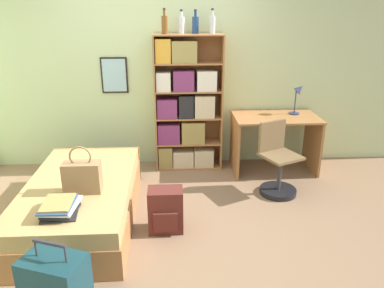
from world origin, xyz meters
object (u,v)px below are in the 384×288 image
(bookcase, at_px, (185,108))
(bottle_brown, at_px, (181,24))
(desk_chair, at_px, (277,170))
(backpack, at_px, (166,210))
(bed, at_px, (82,200))
(handbag, at_px, (82,176))
(book_stack_on_bed, at_px, (59,207))
(bottle_blue, at_px, (212,24))
(desk, at_px, (275,134))
(bottle_clear, at_px, (195,24))
(desk_lamp, at_px, (298,94))
(bottle_green, at_px, (165,24))

(bookcase, xyz_separation_m, bottle_brown, (-0.03, 0.01, 1.04))
(desk_chair, height_order, backpack, desk_chair)
(desk_chair, bearing_deg, bed, -167.18)
(handbag, distance_m, book_stack_on_bed, 0.42)
(bottle_blue, xyz_separation_m, desk_chair, (0.70, -0.85, -1.60))
(handbag, height_order, book_stack_on_bed, handbag)
(bookcase, xyz_separation_m, desk, (1.17, -0.17, -0.32))
(desk_chair, bearing_deg, handbag, -160.73)
(book_stack_on_bed, distance_m, desk_chair, 2.46)
(desk, relative_size, backpack, 2.46)
(bottle_clear, distance_m, desk, 1.72)
(bed, xyz_separation_m, bottle_brown, (1.08, 1.32, 1.65))
(bottle_brown, relative_size, desk_lamp, 0.69)
(desk, bearing_deg, bottle_green, 174.50)
(bed, distance_m, desk_chair, 2.21)
(handbag, height_order, desk_lamp, desk_lamp)
(handbag, bearing_deg, bookcase, 56.67)
(book_stack_on_bed, distance_m, bottle_blue, 2.81)
(desk_lamp, bearing_deg, bottle_blue, 174.77)
(desk_chair, xyz_separation_m, backpack, (-1.30, -0.73, -0.06))
(bookcase, relative_size, bottle_clear, 6.23)
(desk_chair, bearing_deg, bottle_blue, 129.75)
(bottle_green, bearing_deg, desk, -5.50)
(bottle_green, distance_m, bottle_blue, 0.59)
(bottle_clear, relative_size, backpack, 0.64)
(bottle_blue, bearing_deg, desk_chair, -50.25)
(bottle_brown, xyz_separation_m, desk_chair, (1.08, -0.83, -1.59))
(book_stack_on_bed, xyz_separation_m, desk_lamp, (2.60, 1.86, 0.52))
(handbag, bearing_deg, bottle_brown, 57.74)
(book_stack_on_bed, distance_m, bottle_green, 2.51)
(handbag, distance_m, desk, 2.58)
(bed, distance_m, bottle_green, 2.27)
(desk_lamp, xyz_separation_m, backpack, (-1.72, -1.48, -0.80))
(handbag, xyz_separation_m, bookcase, (1.01, 1.54, 0.24))
(backpack, bearing_deg, desk, 44.22)
(book_stack_on_bed, xyz_separation_m, bottle_brown, (1.10, 1.94, 1.38))
(desk, distance_m, desk_lamp, 0.60)
(bed, relative_size, book_stack_on_bed, 4.84)
(bottle_brown, distance_m, bottle_blue, 0.38)
(bottle_clear, height_order, backpack, bottle_clear)
(bed, xyz_separation_m, bottle_blue, (1.45, 1.34, 1.66))
(bed, distance_m, bottle_clear, 2.47)
(bed, height_order, handbag, handbag)
(book_stack_on_bed, bearing_deg, bottle_green, 64.82)
(bottle_green, height_order, bottle_brown, bottle_green)
(bottle_brown, distance_m, backpack, 2.29)
(book_stack_on_bed, xyz_separation_m, desk_chair, (2.18, 1.11, -0.22))
(bottle_clear, xyz_separation_m, desk_chair, (0.91, -0.85, -1.59))
(bottle_clear, bearing_deg, bookcase, -168.08)
(bottle_blue, height_order, desk_chair, bottle_blue)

